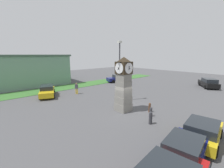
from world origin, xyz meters
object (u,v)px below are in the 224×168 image
object	(u,v)px
car_by_building	(202,131)
bollard_near_tower	(150,107)
bollard_mid_row	(151,112)
car_silver_hatch	(47,91)
clock_tower	(124,85)
pedestrian_by_cars	(77,88)
car_near_tower	(184,149)
bollard_far_row	(151,118)
car_end_of_row	(209,83)
car_far_lot	(118,78)
street_lamp_far_side	(119,68)

from	to	relation	value
car_by_building	bollard_near_tower	bearing A→B (deg)	70.14
bollard_mid_row	car_silver_hatch	distance (m)	13.99
clock_tower	pedestrian_by_cars	size ratio (longest dim) A/B	3.35
bollard_mid_row	pedestrian_by_cars	bearing A→B (deg)	94.80
car_near_tower	car_by_building	world-z (taller)	car_by_building
bollard_far_row	car_end_of_row	distance (m)	19.01
car_by_building	car_end_of_row	world-z (taller)	car_end_of_row
car_end_of_row	car_silver_hatch	bearing A→B (deg)	149.43
pedestrian_by_cars	car_silver_hatch	bearing A→B (deg)	155.06
car_near_tower	pedestrian_by_cars	world-z (taller)	pedestrian_by_cars
car_near_tower	car_far_lot	distance (m)	23.43
clock_tower	car_end_of_row	xyz separation A→B (m)	(18.42, -2.55, -1.84)
clock_tower	bollard_near_tower	xyz separation A→B (m)	(1.56, -2.07, -2.17)
car_far_lot	clock_tower	bearing A→B (deg)	-132.97
bollard_mid_row	car_far_lot	xyz separation A→B (m)	(10.09, 14.36, 0.33)
pedestrian_by_cars	bollard_far_row	bearing A→B (deg)	-91.56
clock_tower	car_end_of_row	bearing A→B (deg)	-7.88
car_end_of_row	pedestrian_by_cars	size ratio (longest dim) A/B	3.00
bollard_far_row	car_silver_hatch	xyz separation A→B (m)	(-3.17, 14.10, 0.21)
bollard_mid_row	pedestrian_by_cars	distance (m)	11.67
car_far_lot	car_end_of_row	bearing A→B (deg)	-61.90
pedestrian_by_cars	street_lamp_far_side	xyz separation A→B (m)	(2.21, -6.37, 3.14)
bollard_far_row	car_by_building	bearing A→B (deg)	-86.06
bollard_near_tower	car_end_of_row	distance (m)	16.87
car_end_of_row	clock_tower	bearing A→B (deg)	172.12
bollard_mid_row	car_silver_hatch	bearing A→B (deg)	108.69
bollard_near_tower	car_near_tower	size ratio (longest dim) A/B	0.23
bollard_near_tower	pedestrian_by_cars	xyz separation A→B (m)	(-1.78, 10.97, 0.43)
street_lamp_far_side	car_silver_hatch	bearing A→B (deg)	125.55
bollard_mid_row	car_near_tower	world-z (taller)	car_near_tower
clock_tower	car_silver_hatch	distance (m)	11.34
street_lamp_far_side	car_far_lot	bearing A→B (deg)	45.79
bollard_near_tower	car_far_lot	size ratio (longest dim) A/B	0.20
car_silver_hatch	car_end_of_row	xyz separation A→B (m)	(22.15, -13.08, 0.06)
bollard_near_tower	bollard_far_row	distance (m)	2.59
bollard_far_row	car_far_lot	bearing A→B (deg)	53.12
car_far_lot	car_by_building	bearing A→B (deg)	-120.57
car_near_tower	clock_tower	bearing A→B (deg)	67.07
pedestrian_by_cars	street_lamp_far_side	size ratio (longest dim) A/B	0.22
car_end_of_row	street_lamp_far_side	distance (m)	17.50
car_near_tower	car_by_building	xyz separation A→B (m)	(2.75, -0.01, 0.01)
bollard_mid_row	car_silver_hatch	world-z (taller)	car_silver_hatch
car_silver_hatch	bollard_mid_row	bearing A→B (deg)	-71.31
car_end_of_row	car_far_lot	bearing A→B (deg)	118.10
car_by_building	car_silver_hatch	distance (m)	18.10
bollard_far_row	pedestrian_by_cars	bearing A→B (deg)	88.44
car_far_lot	pedestrian_by_cars	distance (m)	11.40
clock_tower	car_end_of_row	distance (m)	18.68
street_lamp_far_side	pedestrian_by_cars	bearing A→B (deg)	109.12
bollard_near_tower	bollard_far_row	xyz separation A→B (m)	(-2.12, -1.49, 0.05)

